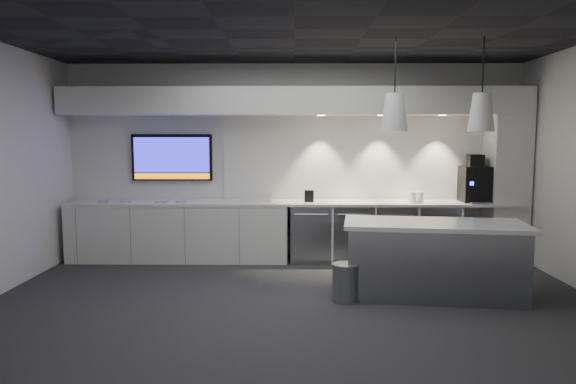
{
  "coord_description": "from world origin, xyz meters",
  "views": [
    {
      "loc": [
        -0.01,
        -5.53,
        1.86
      ],
      "look_at": [
        -0.08,
        1.1,
        1.16
      ],
      "focal_mm": 32.0,
      "sensor_mm": 36.0,
      "label": 1
    }
  ],
  "objects_px": {
    "island": "(433,259)",
    "bin": "(346,282)",
    "wall_tv": "(172,157)",
    "coffee_machine": "(475,182)"
  },
  "relations": [
    {
      "from": "wall_tv",
      "to": "bin",
      "type": "bearing_deg",
      "value": -42.16
    },
    {
      "from": "island",
      "to": "bin",
      "type": "distance_m",
      "value": 1.09
    },
    {
      "from": "wall_tv",
      "to": "bin",
      "type": "height_order",
      "value": "wall_tv"
    },
    {
      "from": "island",
      "to": "wall_tv",
      "type": "bearing_deg",
      "value": 157.27
    },
    {
      "from": "wall_tv",
      "to": "island",
      "type": "relative_size",
      "value": 0.57
    },
    {
      "from": "bin",
      "to": "coffee_machine",
      "type": "height_order",
      "value": "coffee_machine"
    },
    {
      "from": "bin",
      "to": "coffee_machine",
      "type": "bearing_deg",
      "value": 43.27
    },
    {
      "from": "coffee_machine",
      "to": "bin",
      "type": "bearing_deg",
      "value": -134.9
    },
    {
      "from": "island",
      "to": "bin",
      "type": "xyz_separation_m",
      "value": [
        -1.05,
        -0.21,
        -0.23
      ]
    },
    {
      "from": "island",
      "to": "bin",
      "type": "relative_size",
      "value": 5.01
    }
  ]
}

